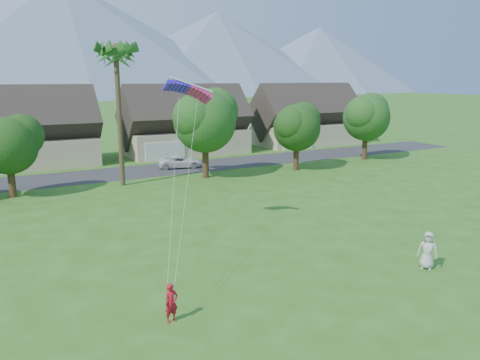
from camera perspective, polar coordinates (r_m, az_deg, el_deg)
ground at (r=20.21m, az=14.27°, el=-16.02°), size 500.00×500.00×0.00m
street at (r=49.36m, az=-13.46°, el=0.89°), size 90.00×7.00×0.01m
kite_flyer at (r=19.24m, az=-8.38°, el=-14.60°), size 0.65×0.49×1.60m
watcher at (r=25.67m, az=21.90°, el=-7.95°), size 1.07×1.13×1.94m
parked_car at (r=50.97m, az=-7.34°, el=2.21°), size 5.04×3.22×1.29m
mountain_ridge at (r=274.48m, az=-24.68°, el=15.28°), size 540.00×240.00×70.00m
houses_row at (r=57.61m, az=-15.55°, el=5.83°), size 72.75×8.19×8.86m
tree_row at (r=42.52m, az=-13.09°, el=5.79°), size 62.27×6.67×8.45m
fan_palm at (r=42.69m, az=-14.92°, el=15.02°), size 3.00×3.00×13.80m
parafoil_kite at (r=28.04m, az=-6.31°, el=10.98°), size 2.92×1.22×0.50m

